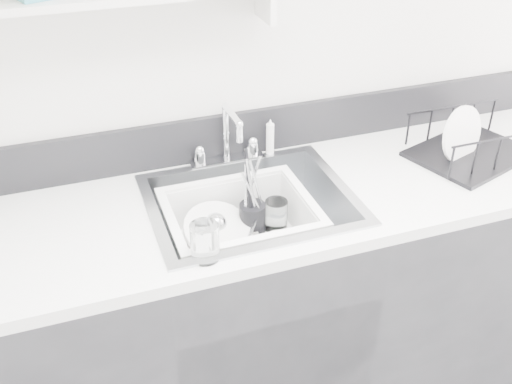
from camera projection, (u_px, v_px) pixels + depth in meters
name	position (u px, v px, depth m)	size (l,w,h in m)	color
room_shell	(438.00, 39.00, 0.83)	(3.50, 3.00, 2.60)	silver
counter_run	(251.00, 308.00, 2.13)	(3.20, 0.62, 0.92)	#252528
backsplash	(223.00, 136.00, 2.07)	(3.20, 0.02, 0.16)	black
sink	(251.00, 223.00, 1.93)	(0.64, 0.52, 0.20)	silver
faucet	(227.00, 148.00, 2.04)	(0.26, 0.18, 0.23)	silver
side_sprayer	(270.00, 137.00, 2.09)	(0.03, 0.03, 0.14)	white
wall_shelf	(102.00, 0.00, 1.64)	(1.00, 0.16, 0.12)	silver
wash_tub	(240.00, 228.00, 1.88)	(0.46, 0.37, 0.18)	white
plate_stack	(221.00, 237.00, 1.92)	(0.27, 0.26, 0.11)	white
utensil_cup	(252.00, 217.00, 1.96)	(0.09, 0.09, 0.29)	black
ladle	(238.00, 231.00, 1.92)	(0.29, 0.11, 0.08)	silver
tumbler_in_tub	(276.00, 215.00, 1.98)	(0.08, 0.08, 0.11)	white
tumbler_counter	(205.00, 242.00, 1.61)	(0.08, 0.08, 0.11)	white
dish_rack	(473.00, 137.00, 2.09)	(0.40, 0.30, 0.14)	black
bowl_small	(280.00, 243.00, 1.92)	(0.10, 0.10, 0.03)	white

